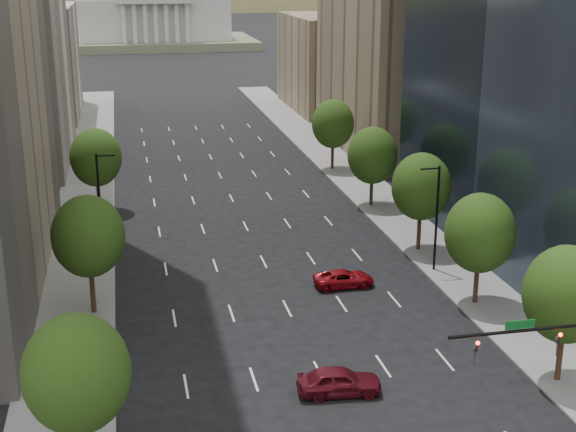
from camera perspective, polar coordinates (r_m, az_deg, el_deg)
sidewalk_left at (r=68.28m, az=-14.69°, el=-4.03°), size 6.00×200.00×0.15m
sidewalk_right at (r=73.15m, az=10.30°, el=-2.27°), size 6.00×200.00×0.15m
midrise_cream_left at (r=107.76m, az=-19.66°, el=12.80°), size 14.00×30.00×35.00m
filler_left at (r=141.17m, az=-17.64°, el=10.40°), size 14.00×26.00×18.00m
parking_tan_right at (r=110.15m, az=7.59°, el=12.41°), size 14.00×30.00×30.00m
filler_right at (r=142.28m, az=3.07°, el=10.82°), size 14.00×26.00×16.00m
tree_right_1 at (r=50.51m, az=19.15°, el=-5.28°), size 5.20×5.20×8.75m
tree_right_2 at (r=60.43m, az=13.45°, el=-1.19°), size 5.20×5.20×8.61m
tree_right_3 at (r=70.88m, az=9.43°, el=2.06°), size 5.20×5.20×8.89m
tree_right_4 at (r=83.77m, az=6.01°, el=4.29°), size 5.20×5.20×8.46m
tree_right_5 at (r=98.73m, az=3.21°, el=6.54°), size 5.20×5.20×8.75m
tree_left_0 at (r=40.35m, az=-14.76°, el=-10.76°), size 5.20×5.20×8.75m
tree_left_1 at (r=58.69m, az=-13.98°, el=-1.41°), size 5.20×5.20×8.97m
tree_left_2 at (r=83.81m, az=-13.47°, el=4.05°), size 5.20×5.20×8.68m
streetlight_rn at (r=66.52m, az=10.46°, el=0.04°), size 1.70×0.20×9.00m
streetlight_ln at (r=71.42m, az=-13.18°, el=1.08°), size 1.70×0.20×9.00m
traffic_signal at (r=44.39m, az=19.08°, el=-9.30°), size 9.12×0.40×7.38m
capitol at (r=254.08m, az=-9.51°, el=13.67°), size 60.00×40.00×35.20m
foothills at (r=607.95m, az=-7.54°, el=11.46°), size 720.00×413.00×263.00m
car_maroon at (r=48.60m, az=3.65°, el=-11.60°), size 5.18×2.50×1.71m
car_red_far at (r=63.81m, az=3.98°, el=-4.44°), size 4.82×2.26×1.33m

